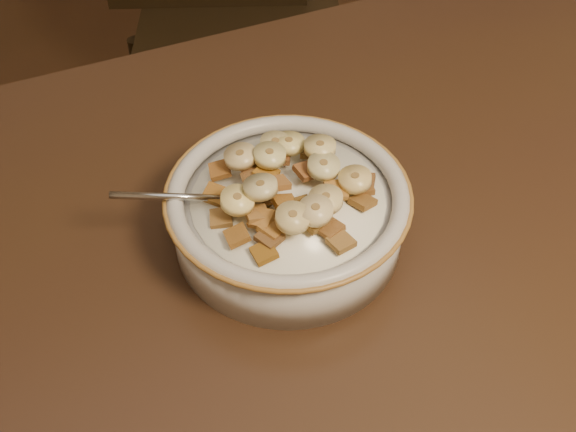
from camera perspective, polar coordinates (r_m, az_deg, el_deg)
name	(u,v)px	position (r m, az deg, el deg)	size (l,w,h in m)	color
table	(413,254)	(0.67, 11.01, -3.34)	(1.40, 0.90, 0.04)	#311F10
chair	(239,37)	(1.40, -4.39, 15.57)	(0.46, 0.46, 1.03)	black
cereal_bowl	(288,218)	(0.63, 0.00, -0.20)	(0.22, 0.22, 0.05)	beige
milk	(288,199)	(0.61, 0.00, 1.53)	(0.19, 0.19, 0.00)	white
spoon	(250,199)	(0.60, -3.38, 1.55)	(0.04, 0.05, 0.01)	#A1A1A1
cereal_square_0	(341,242)	(0.56, 4.74, -2.32)	(0.02, 0.02, 0.01)	brown
cereal_square_1	(362,188)	(0.62, 6.58, 2.50)	(0.02, 0.02, 0.01)	brown
cereal_square_2	(259,171)	(0.62, -2.59, 3.98)	(0.02, 0.02, 0.01)	brown
cereal_square_3	(280,158)	(0.63, -0.72, 5.22)	(0.02, 0.02, 0.01)	brown
cereal_square_4	(285,202)	(0.58, -0.30, 1.21)	(0.02, 0.02, 0.01)	brown
cereal_square_5	(264,253)	(0.55, -2.14, -3.26)	(0.02, 0.02, 0.01)	brown
cereal_square_6	(272,230)	(0.57, -1.46, -1.23)	(0.02, 0.02, 0.01)	olive
cereal_square_7	(313,222)	(0.57, 2.23, -0.55)	(0.02, 0.02, 0.01)	olive
cereal_square_8	(257,214)	(0.57, -2.79, 0.18)	(0.02, 0.02, 0.01)	brown
cereal_square_9	(277,183)	(0.59, -0.95, 2.94)	(0.02, 0.02, 0.01)	brown
cereal_square_10	(241,155)	(0.64, -4.20, 5.43)	(0.02, 0.02, 0.01)	brown
cereal_square_11	(266,173)	(0.61, -1.95, 3.82)	(0.02, 0.02, 0.01)	#8E5D18
cereal_square_12	(252,170)	(0.62, -3.22, 4.10)	(0.02, 0.02, 0.01)	brown
cereal_square_13	(237,236)	(0.56, -4.56, -1.76)	(0.02, 0.02, 0.01)	#986024
cereal_square_14	(364,182)	(0.62, 6.76, 2.99)	(0.02, 0.02, 0.01)	brown
cereal_square_15	(300,205)	(0.58, 1.07, 0.95)	(0.02, 0.02, 0.01)	brown
cereal_square_16	(363,201)	(0.60, 6.66, 1.29)	(0.02, 0.02, 0.01)	brown
cereal_square_17	(324,165)	(0.63, 3.19, 4.51)	(0.02, 0.02, 0.01)	brown
cereal_square_18	(215,194)	(0.60, -6.53, 1.93)	(0.02, 0.02, 0.01)	brown
cereal_square_19	(306,171)	(0.61, 1.66, 4.02)	(0.02, 0.02, 0.01)	#613312
cereal_square_20	(336,190)	(0.60, 4.28, 2.30)	(0.02, 0.02, 0.01)	olive
cereal_square_21	(221,218)	(0.59, -5.97, -0.16)	(0.02, 0.02, 0.01)	brown
cereal_square_22	(311,152)	(0.64, 2.03, 5.71)	(0.02, 0.02, 0.01)	brown
cereal_square_23	(270,238)	(0.56, -1.65, -1.93)	(0.02, 0.02, 0.01)	brown
cereal_square_24	(220,170)	(0.63, -6.08, 4.10)	(0.02, 0.02, 0.01)	#92521C
cereal_square_25	(261,219)	(0.57, -2.38, -0.23)	(0.02, 0.02, 0.01)	#9B6227
cereal_square_26	(253,180)	(0.60, -3.13, 3.25)	(0.02, 0.02, 0.01)	brown
cereal_square_27	(330,229)	(0.57, 3.76, -1.12)	(0.02, 0.02, 0.01)	olive
banana_slice_0	(289,143)	(0.64, 0.08, 6.48)	(0.03, 0.03, 0.01)	#D8CE84
banana_slice_1	(355,179)	(0.60, 5.97, 3.27)	(0.03, 0.03, 0.01)	#E7C478
banana_slice_2	(240,156)	(0.61, -4.27, 5.31)	(0.03, 0.03, 0.01)	tan
banana_slice_3	(326,199)	(0.57, 3.37, 1.48)	(0.03, 0.03, 0.01)	#E2C579
banana_slice_4	(270,155)	(0.61, -1.64, 5.42)	(0.03, 0.03, 0.01)	#DDD37F
banana_slice_5	(238,200)	(0.57, -4.49, 1.41)	(0.03, 0.03, 0.01)	#F8DE8A
banana_slice_6	(276,144)	(0.64, -1.11, 6.39)	(0.03, 0.03, 0.01)	#FFF397
banana_slice_7	(316,211)	(0.56, 2.47, 0.49)	(0.03, 0.03, 0.01)	#FFE198
banana_slice_8	(261,187)	(0.57, -2.46, 2.58)	(0.03, 0.03, 0.01)	#CCBC85
banana_slice_9	(324,166)	(0.60, 3.18, 4.45)	(0.03, 0.03, 0.01)	beige
banana_slice_10	(293,218)	(0.56, 0.44, -0.14)	(0.03, 0.03, 0.01)	#D9BA74
banana_slice_11	(320,147)	(0.62, 2.86, 6.14)	(0.03, 0.03, 0.01)	#EDE18A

